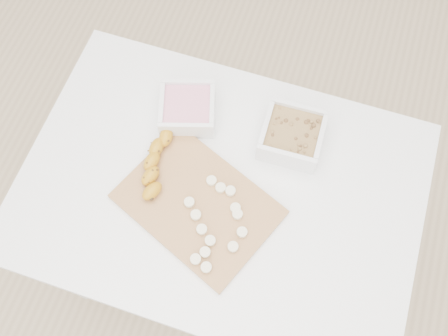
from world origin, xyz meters
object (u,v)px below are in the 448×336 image
(banana, at_px, (156,164))
(cutting_board, at_px, (198,204))
(bowl_yogurt, at_px, (188,109))
(table, at_px, (221,201))
(bowl_granola, at_px, (292,135))

(banana, bearing_deg, cutting_board, -20.41)
(bowl_yogurt, distance_m, banana, 0.17)
(cutting_board, bearing_deg, banana, 155.88)
(table, relative_size, bowl_granola, 6.40)
(table, distance_m, banana, 0.21)
(bowl_yogurt, bearing_deg, bowl_granola, 1.82)
(table, height_order, cutting_board, cutting_board)
(bowl_yogurt, bearing_deg, banana, -96.88)
(bowl_granola, bearing_deg, banana, -148.76)
(bowl_granola, xyz_separation_m, banana, (-0.30, -0.18, -0.00))
(table, bearing_deg, bowl_yogurt, 130.63)
(cutting_board, height_order, banana, banana)
(bowl_granola, bearing_deg, table, -126.43)
(table, relative_size, bowl_yogurt, 5.69)
(bowl_yogurt, bearing_deg, cutting_board, -64.74)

